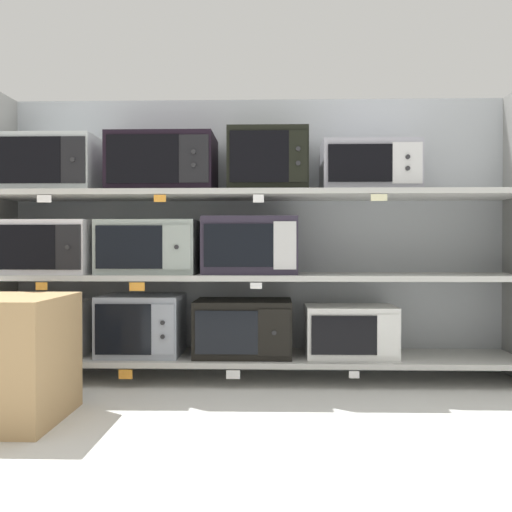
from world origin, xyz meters
TOP-DOWN VIEW (x-y plane):
  - ground at (0.00, -1.00)m, footprint 6.91×6.00m
  - back_panel at (0.00, 0.26)m, footprint 3.11×0.04m
  - shelf_0 at (0.00, 0.00)m, footprint 2.91×0.49m
  - microwave_0 at (-1.17, -0.00)m, footprint 0.44×0.36m
  - microwave_1 at (-0.65, -0.00)m, footprint 0.45×0.39m
  - microwave_2 at (-0.07, -0.00)m, footprint 0.54×0.40m
  - microwave_3 at (0.53, -0.00)m, footprint 0.50×0.35m
  - price_tag_0 at (-0.68, -0.25)m, footprint 0.07×0.00m
  - price_tag_1 at (-0.11, -0.25)m, footprint 0.07×0.00m
  - price_tag_2 at (0.52, -0.25)m, footprint 0.05×0.00m
  - shelf_1 at (0.00, 0.00)m, footprint 2.91×0.49m
  - microwave_4 at (-1.15, -0.00)m, footprint 0.48×0.44m
  - microwave_5 at (-0.60, -0.00)m, footprint 0.54×0.37m
  - microwave_6 at (-0.03, -0.00)m, footprint 0.52×0.38m
  - price_tag_3 at (-1.12, -0.25)m, footprint 0.06×0.00m
  - price_tag_4 at (-0.61, -0.25)m, footprint 0.08×0.00m
  - price_tag_5 at (0.01, -0.25)m, footprint 0.06×0.00m
  - shelf_2 at (0.00, 0.00)m, footprint 2.91×0.49m
  - microwave_7 at (-1.14, -0.00)m, footprint 0.50×0.42m
  - microwave_8 at (-0.52, -0.00)m, footprint 0.58×0.43m
  - microwave_9 at (0.07, -0.00)m, footprint 0.43×0.41m
  - microwave_10 at (0.63, -0.00)m, footprint 0.53×0.35m
  - price_tag_6 at (-1.10, -0.25)m, footprint 0.08×0.00m
  - price_tag_7 at (-0.49, -0.25)m, footprint 0.06×0.00m
  - price_tag_8 at (0.02, -0.25)m, footprint 0.06×0.00m
  - price_tag_9 at (0.64, -0.25)m, footprint 0.08×0.00m

SIDE VIEW (x-z plane):
  - ground at x=0.00m, z-range -0.02..0.00m
  - price_tag_0 at x=-0.68m, z-range 0.05..0.10m
  - price_tag_1 at x=-0.11m, z-range 0.06..0.10m
  - price_tag_2 at x=0.52m, z-range 0.06..0.10m
  - shelf_0 at x=0.00m, z-range 0.11..0.14m
  - microwave_3 at x=0.53m, z-range 0.14..0.42m
  - microwave_0 at x=-1.17m, z-range 0.14..0.44m
  - microwave_2 at x=-0.07m, z-range 0.14..0.45m
  - microwave_1 at x=-0.65m, z-range 0.14..0.47m
  - price_tag_4 at x=-0.61m, z-range 0.51..0.56m
  - price_tag_3 at x=-1.12m, z-range 0.52..0.56m
  - price_tag_5 at x=0.01m, z-range 0.53..0.56m
  - shelf_1 at x=0.00m, z-range 0.56..0.59m
  - microwave_4 at x=-1.15m, z-range 0.59..0.89m
  - microwave_5 at x=-0.60m, z-range 0.59..0.89m
  - microwave_6 at x=-0.03m, z-range 0.59..0.91m
  - back_panel at x=0.00m, z-range 0.00..1.63m
  - price_tag_8 at x=0.02m, z-range 0.97..1.02m
  - price_tag_6 at x=-1.10m, z-range 0.98..1.02m
  - price_tag_7 at x=-0.49m, z-range 0.98..1.02m
  - price_tag_9 at x=0.64m, z-range 0.98..1.02m
  - shelf_2 at x=0.00m, z-range 1.02..1.05m
  - microwave_10 at x=0.63m, z-range 1.05..1.32m
  - microwave_7 at x=-1.14m, z-range 1.05..1.36m
  - microwave_8 at x=-0.52m, z-range 1.05..1.37m
  - microwave_9 at x=0.07m, z-range 1.05..1.39m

